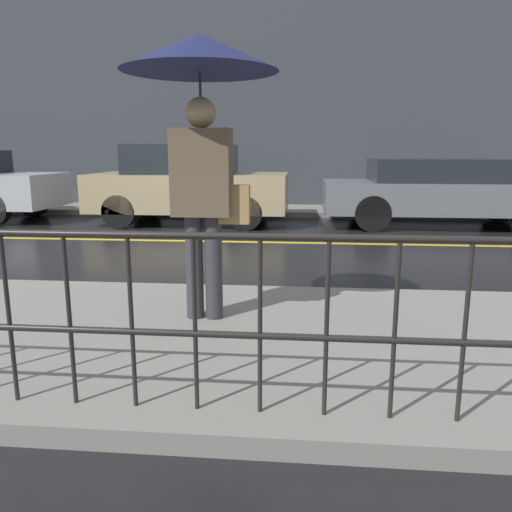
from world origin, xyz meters
TOP-DOWN VIEW (x-y plane):
  - ground_plane at (0.00, 0.00)m, footprint 80.00×80.00m
  - sidewalk_far at (0.00, 4.00)m, footprint 28.00×1.72m
  - lane_marking at (0.00, 0.00)m, footprint 25.20×0.12m
  - building_storefront at (0.00, 5.01)m, footprint 28.00×0.30m
  - pedestrian at (1.59, -4.16)m, footprint 1.18×1.18m
  - car_tan at (0.04, 2.11)m, footprint 3.94×1.92m
  - car_grey at (5.03, 2.11)m, footprint 4.57×1.79m

SIDE VIEW (x-z plane):
  - ground_plane at x=0.00m, z-range 0.00..0.00m
  - lane_marking at x=0.00m, z-range 0.00..0.01m
  - sidewalk_far at x=0.00m, z-range 0.00..0.12m
  - car_grey at x=5.03m, z-range 0.04..1.35m
  - car_tan at x=0.04m, z-range 0.01..1.60m
  - pedestrian at x=1.59m, z-range 0.81..2.99m
  - building_storefront at x=0.00m, z-range 0.00..6.31m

